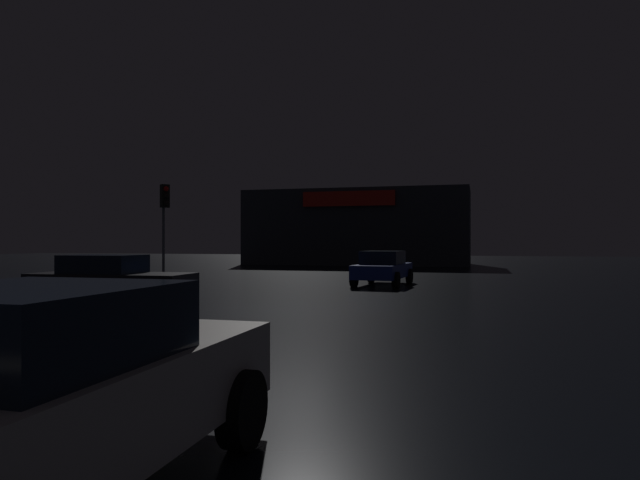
# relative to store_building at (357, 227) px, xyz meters

# --- Properties ---
(ground_plane) EXTENTS (120.00, 120.00, 0.00)m
(ground_plane) POSITION_rel_store_building_xyz_m (4.22, -30.05, -2.90)
(ground_plane) COLOR black
(store_building) EXTENTS (17.18, 6.56, 5.79)m
(store_building) POSITION_rel_store_building_xyz_m (0.00, 0.00, 0.00)
(store_building) COLOR #33383D
(store_building) RESTS_ON ground
(traffic_signal_opposite) EXTENTS (0.43, 0.41, 4.04)m
(traffic_signal_opposite) POSITION_rel_store_building_xyz_m (-2.69, -24.19, 0.21)
(traffic_signal_opposite) COLOR #595B60
(traffic_signal_opposite) RESTS_ON ground
(car_near) EXTENTS (1.99, 4.12, 1.50)m
(car_near) POSITION_rel_store_building_xyz_m (6.36, -40.99, -2.12)
(car_near) COLOR silver
(car_near) RESTS_ON ground
(car_far) EXTENTS (2.14, 4.19, 1.41)m
(car_far) POSITION_rel_store_building_xyz_m (5.40, -20.86, -2.17)
(car_far) COLOR navy
(car_far) RESTS_ON ground
(car_crossing) EXTENTS (4.64, 2.15, 1.42)m
(car_crossing) POSITION_rel_store_building_xyz_m (-0.90, -30.14, -2.17)
(car_crossing) COLOR black
(car_crossing) RESTS_ON ground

